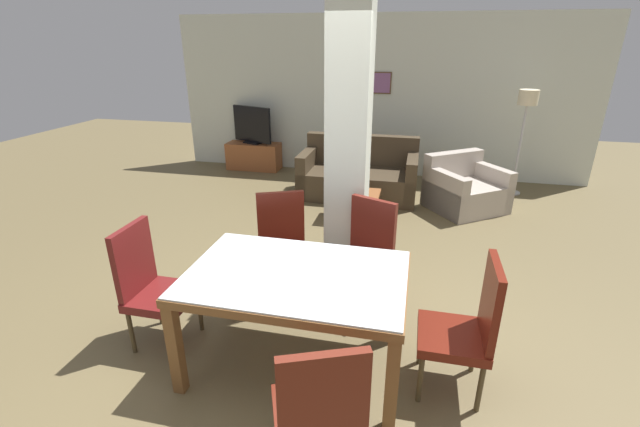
# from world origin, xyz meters

# --- Properties ---
(ground_plane) EXTENTS (18.00, 18.00, 0.00)m
(ground_plane) POSITION_xyz_m (0.00, 0.00, 0.00)
(ground_plane) COLOR brown
(back_wall) EXTENTS (7.20, 0.09, 2.70)m
(back_wall) POSITION_xyz_m (0.00, 5.16, 1.35)
(back_wall) COLOR silver
(back_wall) RESTS_ON ground_plane
(divider_pillar) EXTENTS (0.38, 0.40, 2.70)m
(divider_pillar) POSITION_xyz_m (0.13, 1.36, 1.35)
(divider_pillar) COLOR silver
(divider_pillar) RESTS_ON ground_plane
(dining_table) EXTENTS (1.55, 1.03, 0.78)m
(dining_table) POSITION_xyz_m (0.00, 0.00, 0.62)
(dining_table) COLOR brown
(dining_table) RESTS_ON ground_plane
(dining_chair_head_left) EXTENTS (0.46, 0.46, 1.00)m
(dining_chair_head_left) POSITION_xyz_m (-1.18, 0.00, 0.53)
(dining_chair_head_left) COLOR maroon
(dining_chair_head_left) RESTS_ON ground_plane
(dining_chair_far_left) EXTENTS (0.61, 0.61, 1.00)m
(dining_chair_far_left) POSITION_xyz_m (-0.38, 0.88, 0.53)
(dining_chair_far_left) COLOR #5E1B11
(dining_chair_far_left) RESTS_ON ground_plane
(dining_chair_head_right) EXTENTS (0.46, 0.46, 1.00)m
(dining_chair_head_right) POSITION_xyz_m (1.18, 0.00, 0.53)
(dining_chair_head_right) COLOR #5D190E
(dining_chair_head_right) RESTS_ON ground_plane
(dining_chair_far_right) EXTENTS (0.60, 0.60, 1.00)m
(dining_chair_far_right) POSITION_xyz_m (0.38, 0.89, 0.53)
(dining_chair_far_right) COLOR maroon
(dining_chair_far_right) RESTS_ON ground_plane
(dining_chair_near_right) EXTENTS (0.60, 0.60, 1.00)m
(dining_chair_near_right) POSITION_xyz_m (0.38, -0.92, 0.53)
(dining_chair_near_right) COLOR #5E1F13
(dining_chair_near_right) RESTS_ON ground_plane
(sofa) EXTENTS (1.77, 0.93, 0.90)m
(sofa) POSITION_xyz_m (-0.10, 3.86, 0.30)
(sofa) COLOR #413424
(sofa) RESTS_ON ground_plane
(armchair) EXTENTS (1.27, 1.25, 0.77)m
(armchair) POSITION_xyz_m (1.47, 3.62, 0.27)
(armchair) COLOR #B6A99C
(armchair) RESTS_ON ground_plane
(coffee_table) EXTENTS (0.69, 0.46, 0.39)m
(coffee_table) POSITION_xyz_m (-0.02, 2.87, 0.20)
(coffee_table) COLOR brown
(coffee_table) RESTS_ON ground_plane
(bottle) EXTENTS (0.06, 0.06, 0.26)m
(bottle) POSITION_xyz_m (-0.05, 2.91, 0.49)
(bottle) COLOR #4C2D14
(bottle) RESTS_ON coffee_table
(tv_stand) EXTENTS (0.99, 0.40, 0.49)m
(tv_stand) POSITION_xyz_m (-2.23, 4.88, 0.25)
(tv_stand) COLOR #96512A
(tv_stand) RESTS_ON ground_plane
(tv_screen) EXTENTS (0.80, 0.34, 0.67)m
(tv_screen) POSITION_xyz_m (-2.23, 4.88, 0.82)
(tv_screen) COLOR black
(tv_screen) RESTS_ON tv_stand
(floor_lamp) EXTENTS (0.28, 0.28, 1.61)m
(floor_lamp) POSITION_xyz_m (2.30, 4.50, 1.33)
(floor_lamp) COLOR #B7B7BC
(floor_lamp) RESTS_ON ground_plane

